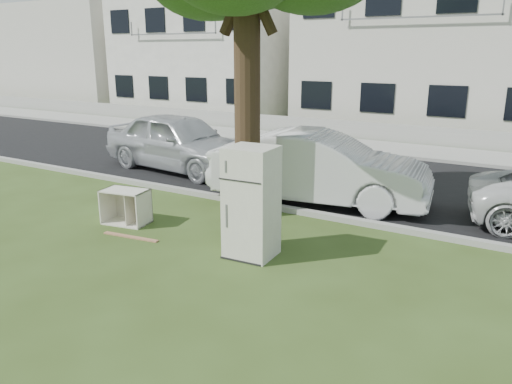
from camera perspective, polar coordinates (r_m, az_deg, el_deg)
The scene contains 16 objects.
ground at distance 9.26m, azimuth -4.76°, elevation -6.04°, with size 120.00×120.00×0.00m, color #324619.
road at distance 14.32m, azimuth 9.35°, elevation 1.69°, with size 120.00×7.00×0.01m, color black.
kerb_near at distance 11.21m, azimuth 2.54°, elevation -2.08°, with size 120.00×0.18×0.12m, color gray.
kerb_far at distance 17.60m, azimuth 13.69°, elevation 4.04°, with size 120.00×0.18×0.12m, color gray.
sidewalk at distance 18.96m, azimuth 15.03°, elevation 4.78°, with size 120.00×2.80×0.01m, color gray.
low_wall at distance 20.43m, azimuth 16.38°, elevation 6.42°, with size 120.00×0.15×0.70m, color gray.
townhouse_left at distance 29.82m, azimuth -4.07°, elevation 15.85°, with size 10.20×8.16×7.04m.
townhouse_center at distance 24.97m, azimuth 20.04°, elevation 15.49°, with size 11.22×8.16×7.44m.
filler_left at distance 39.85m, azimuth -20.92°, elevation 14.38°, with size 16.00×9.00×6.40m, color beige.
fridge at distance 8.46m, azimuth -0.52°, elevation -1.21°, with size 0.79×0.73×1.92m, color beige.
cabinet at distance 10.61m, azimuth -14.65°, elevation -1.62°, with size 0.91×0.57×0.71m, color beige.
plank_a at distance 9.87m, azimuth -14.13°, elevation -4.99°, with size 1.21×0.10×0.02m, color #A4704F.
plank_b at distance 11.70m, azimuth -14.50°, elevation -1.76°, with size 0.92×0.09×0.02m, color #96754E.
plank_c at distance 11.99m, azimuth -13.35°, elevation -1.27°, with size 0.74×0.08×0.02m, color #9C8957.
car_center at distance 11.67m, azimuth 7.23°, elevation 2.76°, with size 1.76×5.05×1.66m, color silver.
car_left at distance 15.09m, azimuth -8.78°, elevation 5.72°, with size 2.02×5.01×1.71m, color #B0B2B7.
Camera 1 is at (5.07, -6.95, 3.42)m, focal length 35.00 mm.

